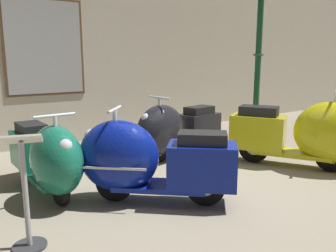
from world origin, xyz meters
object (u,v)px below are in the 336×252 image
object	(u,v)px
scooter_3	(306,133)
info_stanchion	(26,202)
scooter_0	(48,158)
scooter_2	(173,130)
scooter_1	(144,160)
lamppost	(258,61)

from	to	relation	value
scooter_3	info_stanchion	world-z (taller)	scooter_3
scooter_0	scooter_2	xyz separation A→B (m)	(2.05, 0.42, 0.01)
scooter_3	scooter_2	bearing A→B (deg)	-170.31
scooter_3	info_stanchion	size ratio (longest dim) A/B	1.88
scooter_1	info_stanchion	bearing A→B (deg)	53.25
scooter_2	lamppost	bearing A→B (deg)	172.69
scooter_0	scooter_1	distance (m)	1.12
scooter_0	scooter_2	world-z (taller)	scooter_2
scooter_2	scooter_3	size ratio (longest dim) A/B	0.92
scooter_1	scooter_3	world-z (taller)	scooter_3
scooter_1	scooter_2	bearing A→B (deg)	-94.75
scooter_0	scooter_2	distance (m)	2.09
scooter_3	scooter_1	bearing A→B (deg)	-127.29
scooter_1	scooter_0	bearing A→B (deg)	-2.61
info_stanchion	lamppost	bearing A→B (deg)	18.63
scooter_1	lamppost	size ratio (longest dim) A/B	0.52
lamppost	info_stanchion	distance (m)	4.87
scooter_2	lamppost	distance (m)	2.23
scooter_0	info_stanchion	bearing A→B (deg)	-27.54
scooter_0	scooter_3	xyz separation A→B (m)	(3.31, -1.08, 0.06)
scooter_1	lamppost	distance (m)	3.61
scooter_1	lamppost	world-z (taller)	lamppost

